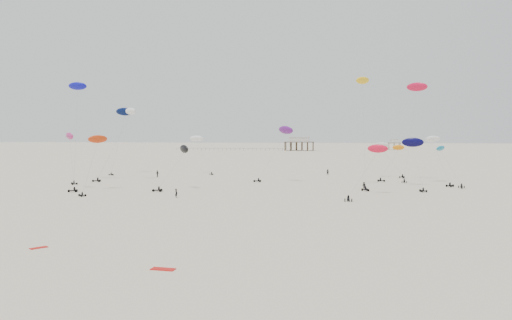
% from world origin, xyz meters
% --- Properties ---
extents(ground_plane, '(900.00, 900.00, 0.00)m').
position_xyz_m(ground_plane, '(0.00, 200.00, 0.00)').
color(ground_plane, beige).
extents(pavilion_main, '(21.00, 13.00, 9.80)m').
position_xyz_m(pavilion_main, '(-10.00, 350.00, 4.22)').
color(pavilion_main, brown).
rests_on(pavilion_main, ground).
extents(pavilion_small, '(9.00, 7.00, 8.00)m').
position_xyz_m(pavilion_small, '(60.00, 380.00, 3.49)').
color(pavilion_small, brown).
rests_on(pavilion_small, ground).
extents(pier_fence, '(80.20, 0.20, 1.50)m').
position_xyz_m(pier_fence, '(-62.00, 350.00, 0.77)').
color(pier_fence, black).
rests_on(pier_fence, ground).
extents(rig_0, '(4.26, 15.36, 26.56)m').
position_xyz_m(rig_0, '(21.97, 107.05, 17.98)').
color(rig_0, black).
rests_on(rig_0, ground).
extents(rig_1, '(8.97, 14.07, 15.31)m').
position_xyz_m(rig_1, '(22.12, 89.30, 6.40)').
color(rig_1, black).
rests_on(rig_1, ground).
extents(rig_2, '(9.73, 9.98, 19.73)m').
position_xyz_m(rig_2, '(-39.87, 113.23, 12.88)').
color(rig_2, black).
rests_on(rig_2, ground).
extents(rig_3, '(4.44, 17.42, 16.22)m').
position_xyz_m(rig_3, '(42.67, 115.70, 5.33)').
color(rig_3, black).
rests_on(rig_3, ground).
extents(rig_4, '(8.83, 5.21, 10.39)m').
position_xyz_m(rig_4, '(30.00, 133.02, 6.75)').
color(rig_4, black).
rests_on(rig_4, ground).
extents(rig_5, '(5.56, 13.71, 14.52)m').
position_xyz_m(rig_5, '(40.48, 117.39, 7.88)').
color(rig_5, black).
rests_on(rig_5, ground).
extents(rig_6, '(9.34, 7.98, 12.93)m').
position_xyz_m(rig_6, '(-25.85, 138.64, 9.17)').
color(rig_6, black).
rests_on(rig_6, ground).
extents(rig_7, '(5.16, 15.52, 15.81)m').
position_xyz_m(rig_7, '(33.67, 109.23, 8.64)').
color(rig_7, black).
rests_on(rig_7, ground).
extents(rig_8, '(6.89, 9.53, 10.71)m').
position_xyz_m(rig_8, '(-18.70, 94.65, 6.36)').
color(rig_8, black).
rests_on(rig_8, ground).
extents(rig_9, '(5.68, 15.02, 15.64)m').
position_xyz_m(rig_9, '(-35.30, 89.97, 9.15)').
color(rig_9, black).
rests_on(rig_9, ground).
extents(rig_10, '(8.01, 10.41, 12.40)m').
position_xyz_m(rig_10, '(30.39, 125.59, 5.20)').
color(rig_10, black).
rests_on(rig_10, ground).
extents(rig_11, '(7.19, 8.97, 13.12)m').
position_xyz_m(rig_11, '(-41.29, 90.66, 7.55)').
color(rig_11, black).
rests_on(rig_11, ground).
extents(rig_12, '(10.75, 5.60, 14.80)m').
position_xyz_m(rig_12, '(2.23, 115.28, 11.32)').
color(rig_12, black).
rests_on(rig_12, ground).
extents(rig_13, '(5.93, 11.23, 21.03)m').
position_xyz_m(rig_13, '(-48.92, 135.82, 17.65)').
color(rig_13, black).
rests_on(rig_13, ground).
extents(rig_14, '(7.68, 11.14, 25.97)m').
position_xyz_m(rig_14, '(36.18, 124.97, 21.77)').
color(rig_14, black).
rests_on(rig_14, ground).
extents(rig_15, '(8.26, 13.27, 26.66)m').
position_xyz_m(rig_15, '(-50.38, 110.31, 21.27)').
color(rig_15, black).
rests_on(rig_15, ground).
extents(spectator_0, '(0.88, 0.88, 2.02)m').
position_xyz_m(spectator_0, '(-14.50, 81.50, 0.00)').
color(spectator_0, black).
rests_on(spectator_0, ground).
extents(spectator_1, '(1.06, 1.02, 1.91)m').
position_xyz_m(spectator_1, '(21.96, 101.34, 0.00)').
color(spectator_1, black).
rests_on(spectator_1, ground).
extents(spectator_2, '(1.49, 1.33, 2.23)m').
position_xyz_m(spectator_2, '(-33.94, 123.98, 0.00)').
color(spectator_2, black).
rests_on(spectator_2, ground).
extents(spectator_3, '(0.80, 0.57, 2.14)m').
position_xyz_m(spectator_3, '(13.48, 138.37, 0.00)').
color(spectator_3, black).
rests_on(spectator_3, ground).
extents(grounded_kite_a, '(2.27, 1.09, 0.08)m').
position_xyz_m(grounded_kite_a, '(0.32, 32.41, 0.00)').
color(grounded_kite_a, red).
rests_on(grounded_kite_a, ground).
extents(grounded_kite_b, '(1.66, 1.85, 0.07)m').
position_xyz_m(grounded_kite_b, '(-15.74, 38.41, 0.00)').
color(grounded_kite_b, red).
rests_on(grounded_kite_b, ground).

